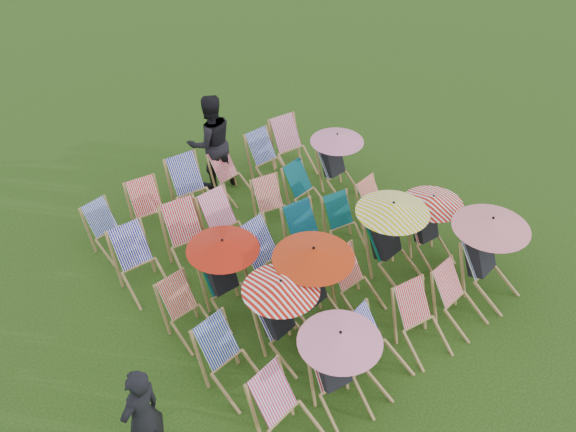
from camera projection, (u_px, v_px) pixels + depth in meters
ground at (294, 273)px, 10.35m from camera, size 100.00×100.00×0.00m
deckchair_0 at (289, 415)px, 7.72m from camera, size 0.77×0.98×0.97m
deckchair_1 at (340, 371)px, 8.01m from camera, size 1.06×1.12×1.26m
deckchair_2 at (379, 350)px, 8.51m from camera, size 0.79×0.98×0.94m
deckchair_3 at (423, 322)px, 8.91m from camera, size 0.72×0.91×0.91m
deckchair_4 at (460, 299)px, 9.30m from camera, size 0.65×0.85×0.87m
deckchair_5 at (490, 256)px, 9.60m from camera, size 1.15×1.24×1.36m
deckchair_6 at (231, 360)px, 8.38m from camera, size 0.73×0.93×0.94m
deckchair_7 at (284, 317)px, 8.72m from camera, size 1.06×1.14×1.25m
deckchair_8 at (316, 287)px, 9.07m from camera, size 1.16×1.24×1.37m
deckchair_9 at (357, 283)px, 9.55m from camera, size 0.61×0.83×0.88m
deckchair_10 at (393, 239)px, 9.91m from camera, size 1.13×1.21×1.34m
deckchair_11 at (431, 227)px, 10.30m from camera, size 0.98×1.03×1.16m
deckchair_12 at (188, 311)px, 9.12m from camera, size 0.62×0.82×0.85m
deckchair_13 at (226, 276)px, 9.34m from camera, size 1.06×1.10×1.26m
deckchair_14 at (271, 260)px, 9.83m from camera, size 0.81×1.03×1.02m
deckchair_15 at (310, 239)px, 10.27m from camera, size 0.72×0.93×0.95m
deckchair_16 at (345, 225)px, 10.65m from camera, size 0.68×0.85×0.83m
deckchair_17 at (380, 207)px, 11.02m from camera, size 0.66×0.84×0.83m
deckchair_18 at (140, 263)px, 9.82m from camera, size 0.68×0.92×0.97m
deckchair_19 at (190, 240)px, 10.22m from camera, size 0.79×1.01×1.01m
deckchair_20 at (228, 226)px, 10.52m from camera, size 0.67×0.92×0.97m
deckchair_21 at (274, 207)px, 11.01m from camera, size 0.71×0.87×0.85m
deckchair_22 at (307, 191)px, 11.37m from camera, size 0.68×0.86×0.86m
deckchair_23 at (338, 162)px, 11.76m from camera, size 0.98×1.03×1.16m
deckchair_24 at (109, 230)px, 10.55m from camera, size 0.64×0.82×0.82m
deckchair_25 at (151, 212)px, 10.85m from camera, size 0.72×0.92×0.91m
deckchair_26 at (193, 190)px, 11.27m from camera, size 0.76×0.99×1.00m
deckchair_27 at (232, 176)px, 11.76m from camera, size 0.65×0.83×0.83m
deckchair_28 at (269, 159)px, 12.11m from camera, size 0.62×0.86×0.91m
deckchair_29 at (293, 147)px, 12.39m from camera, size 0.75×0.97×0.98m
person_left at (142, 417)px, 7.36m from camera, size 0.65×0.52×1.55m
person_rear at (211, 142)px, 11.71m from camera, size 1.03×0.89×1.85m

